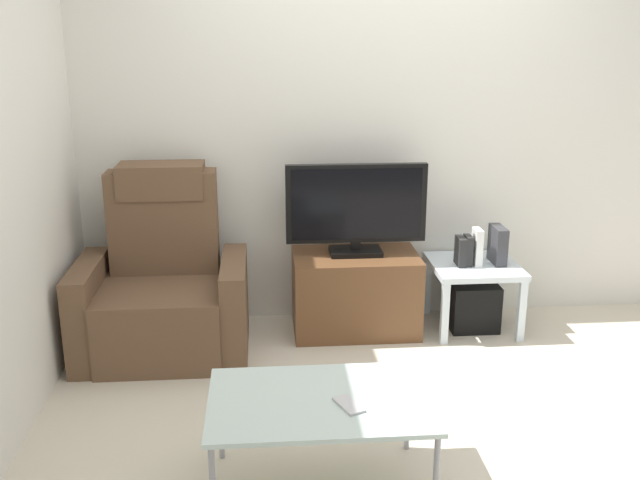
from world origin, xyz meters
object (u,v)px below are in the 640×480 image
at_px(recliner_armchair, 163,289).
at_px(book_leftmost, 460,251).
at_px(game_console, 498,245).
at_px(tv_stand, 355,292).
at_px(side_table, 474,273).
at_px(book_rightmost, 477,247).
at_px(cell_phone, 349,405).
at_px(television, 356,207).
at_px(book_middle, 468,250).
at_px(coffee_table, 320,405).
at_px(subwoofer_box, 472,304).

relative_size(recliner_armchair, book_leftmost, 5.99).
relative_size(book_leftmost, game_console, 0.77).
height_order(tv_stand, game_console, game_console).
distance_m(side_table, book_rightmost, 0.18).
height_order(book_leftmost, cell_phone, book_leftmost).
xyz_separation_m(book_leftmost, game_console, (0.24, 0.03, 0.03)).
distance_m(tv_stand, television, 0.55).
xyz_separation_m(tv_stand, book_rightmost, (0.76, -0.03, 0.29)).
bearing_deg(book_middle, coffee_table, -123.42).
distance_m(recliner_armchair, coffee_table, 1.67).
xyz_separation_m(subwoofer_box, book_rightmost, (0.00, -0.02, 0.39)).
bearing_deg(subwoofer_box, book_rightmost, -78.83).
height_order(recliner_armchair, coffee_table, recliner_armchair).
bearing_deg(tv_stand, coffee_table, -102.36).
height_order(tv_stand, book_middle, book_middle).
xyz_separation_m(tv_stand, book_middle, (0.70, -0.03, 0.27)).
bearing_deg(book_rightmost, coffee_table, -124.84).
distance_m(subwoofer_box, book_rightmost, 0.39).
bearing_deg(recliner_armchair, game_console, 12.23).
xyz_separation_m(side_table, cell_phone, (-1.00, -1.68, 0.07)).
distance_m(tv_stand, recliner_armchair, 1.18).
distance_m(subwoofer_box, book_leftmost, 0.38).
bearing_deg(subwoofer_box, game_console, 3.95).
height_order(tv_stand, recliner_armchair, recliner_armchair).
relative_size(book_rightmost, game_console, 0.99).
height_order(television, coffee_table, television).
bearing_deg(recliner_armchair, coffee_table, -53.42).
xyz_separation_m(television, recliner_armchair, (-1.17, -0.19, -0.43)).
xyz_separation_m(coffee_table, cell_phone, (0.11, -0.07, 0.03)).
bearing_deg(book_leftmost, side_table, 11.31).
relative_size(book_middle, book_rightmost, 0.82).
distance_m(recliner_armchair, subwoofer_box, 1.94).
bearing_deg(cell_phone, book_leftmost, 38.44).
relative_size(side_table, book_leftmost, 3.00).
height_order(side_table, subwoofer_box, side_table).
bearing_deg(recliner_armchair, book_rightmost, 11.68).
relative_size(side_table, cell_phone, 3.60).
xyz_separation_m(book_leftmost, book_rightmost, (0.10, 0.00, 0.03)).
xyz_separation_m(book_middle, cell_phone, (-0.95, -1.66, -0.09)).
bearing_deg(coffee_table, game_console, 52.41).
bearing_deg(book_middle, cell_phone, -119.61).
bearing_deg(subwoofer_box, book_middle, -159.60).
bearing_deg(television, side_table, -2.34).
height_order(book_middle, game_console, game_console).
xyz_separation_m(book_middle, coffee_table, (-1.05, -1.60, -0.12)).
relative_size(tv_stand, book_leftmost, 4.31).
xyz_separation_m(tv_stand, side_table, (0.75, -0.01, 0.11)).
height_order(book_rightmost, game_console, game_console).
bearing_deg(coffee_table, book_rightmost, 55.16).
xyz_separation_m(tv_stand, game_console, (0.90, -0.00, 0.29)).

